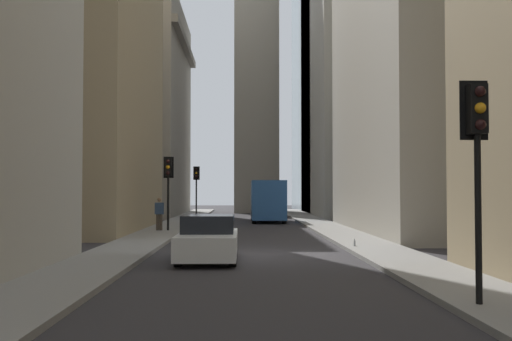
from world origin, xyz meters
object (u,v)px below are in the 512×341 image
object	(u,v)px
delivery_truck	(268,201)
sedan_white	(208,239)
traffic_light_far_junction	(196,179)
traffic_light_foreground	(477,138)
discarded_bottle	(355,243)
traffic_light_midblock	(168,176)
pedestrian	(159,212)

from	to	relation	value
delivery_truck	sedan_white	size ratio (longest dim) A/B	1.50
traffic_light_far_junction	delivery_truck	bearing A→B (deg)	-144.38
delivery_truck	traffic_light_foreground	world-z (taller)	traffic_light_foreground
traffic_light_foreground	discarded_bottle	bearing A→B (deg)	0.79
traffic_light_foreground	discarded_bottle	size ratio (longest dim) A/B	15.08
delivery_truck	discarded_bottle	size ratio (longest dim) A/B	23.93
traffic_light_foreground	discarded_bottle	world-z (taller)	traffic_light_foreground
delivery_truck	traffic_light_midblock	world-z (taller)	traffic_light_midblock
sedan_white	traffic_light_foreground	bearing A→B (deg)	-146.12
delivery_truck	discarded_bottle	distance (m)	19.83
sedan_white	traffic_light_far_junction	world-z (taller)	traffic_light_far_junction
pedestrian	traffic_light_foreground	bearing A→B (deg)	-157.11
traffic_light_foreground	pedestrian	size ratio (longest dim) A/B	2.43
traffic_light_far_junction	sedan_white	bearing A→B (deg)	-174.92
delivery_truck	sedan_white	bearing A→B (deg)	173.04
discarded_bottle	traffic_light_midblock	bearing A→B (deg)	41.43
traffic_light_foreground	traffic_light_far_junction	distance (m)	39.43
traffic_light_foreground	discarded_bottle	distance (m)	11.61
sedan_white	traffic_light_midblock	bearing A→B (deg)	12.65
traffic_light_far_junction	pedestrian	world-z (taller)	traffic_light_far_junction
sedan_white	traffic_light_far_junction	size ratio (longest dim) A/B	1.07
delivery_truck	traffic_light_midblock	size ratio (longest dim) A/B	1.71
traffic_light_midblock	traffic_light_far_junction	bearing A→B (deg)	-0.11
delivery_truck	pedestrian	world-z (taller)	delivery_truck
pedestrian	traffic_light_far_junction	bearing A→B (deg)	-1.50
delivery_truck	traffic_light_foreground	size ratio (longest dim) A/B	1.59
sedan_white	traffic_light_foreground	xyz separation A→B (m)	(-7.94, -5.33, 2.47)
traffic_light_midblock	traffic_light_far_junction	xyz separation A→B (m)	(18.36, -0.04, 0.17)
delivery_truck	traffic_light_far_junction	distance (m)	9.62
delivery_truck	sedan_white	xyz separation A→B (m)	(-22.95, 2.80, -0.80)
traffic_light_far_junction	pedestrian	size ratio (longest dim) A/B	2.39
traffic_light_far_junction	traffic_light_foreground	bearing A→B (deg)	-168.21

